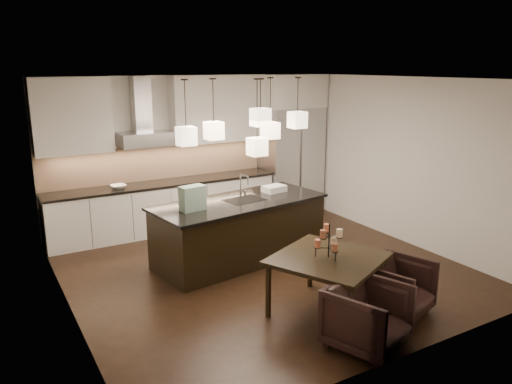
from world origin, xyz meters
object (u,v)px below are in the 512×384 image
armchair_left (368,317)px  armchair_right (398,287)px  refrigerator (291,160)px  island_body (240,232)px  dining_table (327,285)px

armchair_left → armchair_right: size_ratio=1.05×
refrigerator → island_body: 2.98m
armchair_left → island_body: bearing=69.3°
refrigerator → armchair_left: size_ratio=2.73×
island_body → armchair_left: size_ratio=3.33×
island_body → refrigerator: bearing=32.3°
armchair_left → refrigerator: bearing=44.4°
island_body → armchair_left: bearing=-97.9°
island_body → dining_table: island_body is taller
dining_table → armchair_left: 0.86m
armchair_left → armchair_right: 0.93m
refrigerator → armchair_left: bearing=-114.9°
island_body → armchair_right: 2.65m
island_body → armchair_left: island_body is taller
refrigerator → dining_table: 4.52m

